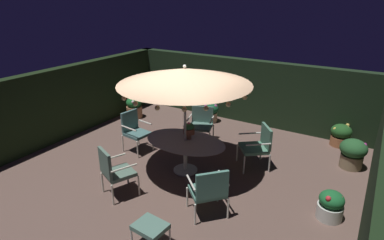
# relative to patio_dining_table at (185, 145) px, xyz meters

# --- Properties ---
(ground_plane) EXTENTS (8.00, 7.80, 0.02)m
(ground_plane) POSITION_rel_patio_dining_table_xyz_m (-0.08, -0.12, -0.65)
(ground_plane) COLOR brown
(hedge_backdrop_rear) EXTENTS (8.00, 0.30, 1.96)m
(hedge_backdrop_rear) POSITION_rel_patio_dining_table_xyz_m (-0.08, 3.63, 0.34)
(hedge_backdrop_rear) COLOR black
(hedge_backdrop_rear) RESTS_ON ground_plane
(hedge_backdrop_left) EXTENTS (0.30, 7.80, 1.96)m
(hedge_backdrop_left) POSITION_rel_patio_dining_table_xyz_m (-3.94, -0.12, 0.34)
(hedge_backdrop_left) COLOR black
(hedge_backdrop_left) RESTS_ON ground_plane
(hedge_backdrop_right) EXTENTS (0.30, 7.80, 1.96)m
(hedge_backdrop_right) POSITION_rel_patio_dining_table_xyz_m (3.77, -0.12, 0.34)
(hedge_backdrop_right) COLOR black
(hedge_backdrop_right) RESTS_ON ground_plane
(patio_dining_table) EXTENTS (1.89, 1.24, 0.76)m
(patio_dining_table) POSITION_rel_patio_dining_table_xyz_m (0.00, 0.00, 0.00)
(patio_dining_table) COLOR beige
(patio_dining_table) RESTS_ON ground_plane
(patio_umbrella) EXTENTS (2.80, 2.80, 2.45)m
(patio_umbrella) POSITION_rel_patio_dining_table_xyz_m (0.00, -0.00, 1.57)
(patio_umbrella) COLOR silver
(patio_umbrella) RESTS_ON ground_plane
(centerpiece_planter) EXTENTS (0.25, 0.25, 0.40)m
(centerpiece_planter) POSITION_rel_patio_dining_table_xyz_m (0.02, 0.13, 0.35)
(centerpiece_planter) COLOR #A3624A
(centerpiece_planter) RESTS_ON patio_dining_table
(patio_chair_north) EXTENTS (0.64, 0.63, 1.04)m
(patio_chair_north) POSITION_rel_patio_dining_table_xyz_m (-1.67, 0.21, -0.04)
(patio_chair_north) COLOR silver
(patio_chair_north) RESTS_ON ground_plane
(patio_chair_northeast) EXTENTS (0.74, 0.75, 1.04)m
(patio_chair_northeast) POSITION_rel_patio_dining_table_xyz_m (-0.66, -1.55, -0.04)
(patio_chair_northeast) COLOR beige
(patio_chair_northeast) RESTS_ON ground_plane
(patio_chair_east) EXTENTS (0.84, 0.85, 0.99)m
(patio_chair_east) POSITION_rel_patio_dining_table_xyz_m (1.23, -1.14, -0.07)
(patio_chair_east) COLOR silver
(patio_chair_east) RESTS_ON ground_plane
(patio_chair_southeast) EXTENTS (0.88, 0.88, 1.00)m
(patio_chair_southeast) POSITION_rel_patio_dining_table_xyz_m (1.32, 1.05, -0.07)
(patio_chair_southeast) COLOR silver
(patio_chair_southeast) RESTS_ON ground_plane
(patio_chair_south) EXTENTS (0.79, 0.75, 0.94)m
(patio_chair_south) POSITION_rel_patio_dining_table_xyz_m (-0.51, 1.60, -0.09)
(patio_chair_south) COLOR silver
(patio_chair_south) RESTS_ON ground_plane
(ottoman_footrest) EXTENTS (0.53, 0.45, 0.38)m
(ottoman_footrest) POSITION_rel_patio_dining_table_xyz_m (0.78, -2.25, -0.31)
(ottoman_footrest) COLOR silver
(ottoman_footrest) RESTS_ON ground_plane
(potted_plant_right_far) EXTENTS (0.49, 0.49, 0.61)m
(potted_plant_right_far) POSITION_rel_patio_dining_table_xyz_m (-0.96, 2.98, -0.31)
(potted_plant_right_far) COLOR tan
(potted_plant_right_far) RESTS_ON ground_plane
(potted_plant_back_left) EXTENTS (0.60, 0.60, 0.70)m
(potted_plant_back_left) POSITION_rel_patio_dining_table_xyz_m (3.20, 2.14, -0.26)
(potted_plant_back_left) COLOR #887556
(potted_plant_back_left) RESTS_ON ground_plane
(potted_plant_right_near) EXTENTS (0.45, 0.45, 0.55)m
(potted_plant_right_near) POSITION_rel_patio_dining_table_xyz_m (3.11, -0.06, -0.37)
(potted_plant_right_near) COLOR silver
(potted_plant_right_near) RESTS_ON ground_plane
(potted_plant_back_center) EXTENTS (0.53, 0.53, 0.59)m
(potted_plant_back_center) POSITION_rel_patio_dining_table_xyz_m (2.80, 3.27, -0.33)
(potted_plant_back_center) COLOR #A6663F
(potted_plant_back_center) RESTS_ON ground_plane
(potted_plant_front_corner) EXTENTS (0.50, 0.50, 0.69)m
(potted_plant_front_corner) POSITION_rel_patio_dining_table_xyz_m (-3.25, 2.00, -0.29)
(potted_plant_front_corner) COLOR #A56E4A
(potted_plant_front_corner) RESTS_ON ground_plane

